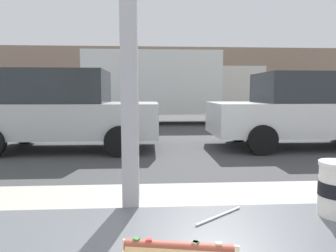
{
  "coord_description": "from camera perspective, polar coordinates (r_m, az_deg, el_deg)",
  "views": [
    {
      "loc": [
        0.06,
        -0.86,
        1.31
      ],
      "look_at": [
        0.23,
        1.99,
        0.99
      ],
      "focal_mm": 32.47,
      "sensor_mm": 36.0,
      "label": 1
    }
  ],
  "objects": [
    {
      "name": "ground_plane",
      "position": [
        8.96,
        -3.83,
        -2.09
      ],
      "size": [
        60.0,
        60.0,
        0.0
      ],
      "primitive_type": "plane",
      "color": "#424244"
    },
    {
      "name": "sidewalk_strip",
      "position": [
        2.77,
        -4.64,
        -20.6
      ],
      "size": [
        16.0,
        2.8,
        0.12
      ],
      "primitive_type": "cube",
      "color": "#B2ADA3",
      "rests_on": "ground"
    },
    {
      "name": "building_facade_far",
      "position": [
        22.74,
        -3.67,
        8.77
      ],
      "size": [
        28.0,
        1.2,
        4.56
      ],
      "primitive_type": "cube",
      "color": "gray",
      "rests_on": "ground"
    },
    {
      "name": "soda_cup_left",
      "position": [
        1.01,
        29.05,
        -10.11
      ],
      "size": [
        0.1,
        0.1,
        0.31
      ],
      "color": "white",
      "rests_on": "window_counter"
    },
    {
      "name": "loose_straw",
      "position": [
        0.91,
        9.56,
        -16.29
      ],
      "size": [
        0.15,
        0.12,
        0.01
      ],
      "primitive_type": "cylinder",
      "rotation": [
        0.0,
        1.57,
        0.66
      ],
      "color": "white",
      "rests_on": "window_counter"
    },
    {
      "name": "parked_car_silver",
      "position": [
        7.31,
        -18.96,
        2.79
      ],
      "size": [
        4.18,
        1.94,
        1.81
      ],
      "color": "#BCBCC1",
      "rests_on": "ground"
    },
    {
      "name": "parked_car_white",
      "position": [
        8.0,
        24.83,
        2.74
      ],
      "size": [
        4.61,
        1.95,
        1.77
      ],
      "color": "silver",
      "rests_on": "ground"
    },
    {
      "name": "box_truck",
      "position": [
        12.95,
        0.28,
        7.68
      ],
      "size": [
        7.22,
        2.44,
        2.95
      ],
      "color": "silver",
      "rests_on": "ground"
    }
  ]
}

